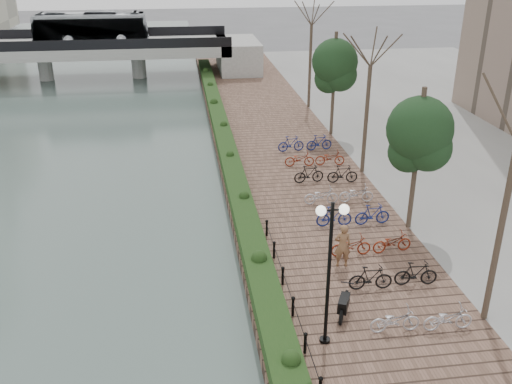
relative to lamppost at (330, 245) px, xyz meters
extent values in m
cube|color=brown|center=(1.83, 16.02, -3.86)|extent=(8.00, 75.00, 0.50)
cube|color=#183413|center=(-1.57, 18.52, -3.31)|extent=(1.10, 56.00, 0.60)
cylinder|color=black|center=(-0.77, -0.48, -3.26)|extent=(0.10, 0.10, 0.70)
cylinder|color=black|center=(-0.77, 1.52, -3.26)|extent=(0.10, 0.10, 0.70)
cylinder|color=black|center=(-0.77, 3.52, -3.26)|extent=(0.10, 0.10, 0.70)
cylinder|color=black|center=(-0.77, 5.52, -3.26)|extent=(0.10, 0.10, 0.70)
cylinder|color=black|center=(-0.77, 7.52, -3.26)|extent=(0.10, 0.10, 0.70)
cylinder|color=black|center=(0.00, 0.00, -1.10)|extent=(0.12, 0.12, 5.02)
cylinder|color=black|center=(0.00, 0.00, 1.16)|extent=(0.70, 0.06, 0.06)
sphere|color=white|center=(-0.35, 0.00, 1.16)|extent=(0.32, 0.32, 0.32)
sphere|color=white|center=(0.35, 0.00, 1.16)|extent=(0.32, 0.32, 0.32)
imported|color=brown|center=(1.83, 4.56, -2.68)|extent=(0.71, 0.50, 1.86)
imported|color=silver|center=(2.43, 0.15, -3.15)|extent=(0.60, 1.71, 0.90)
imported|color=black|center=(2.43, 2.75, -3.11)|extent=(0.47, 1.66, 1.00)
imported|color=maroon|center=(2.43, 5.35, -3.15)|extent=(0.60, 1.71, 0.90)
imported|color=navy|center=(2.43, 7.95, -3.11)|extent=(0.47, 1.66, 1.00)
imported|color=silver|center=(2.43, 10.55, -3.15)|extent=(0.60, 1.71, 0.90)
imported|color=black|center=(2.43, 13.15, -3.11)|extent=(0.47, 1.66, 1.00)
imported|color=maroon|center=(2.43, 15.75, -3.15)|extent=(0.60, 1.72, 0.90)
imported|color=navy|center=(2.43, 18.35, -3.11)|extent=(0.47, 1.66, 1.00)
imported|color=silver|center=(4.23, 0.15, -3.15)|extent=(0.60, 1.71, 0.90)
imported|color=black|center=(4.23, 2.75, -3.11)|extent=(0.47, 1.66, 1.00)
imported|color=maroon|center=(4.23, 5.35, -3.15)|extent=(0.60, 1.71, 0.90)
imported|color=navy|center=(4.23, 7.95, -3.11)|extent=(0.47, 1.66, 1.00)
imported|color=silver|center=(4.23, 10.55, -3.15)|extent=(0.60, 1.71, 0.90)
imported|color=black|center=(4.23, 13.15, -3.11)|extent=(0.47, 1.66, 1.00)
imported|color=maroon|center=(4.23, 15.75, -3.15)|extent=(0.60, 1.72, 0.90)
imported|color=navy|center=(4.23, 18.35, -3.11)|extent=(0.47, 1.66, 1.00)
cube|color=gray|center=(-17.17, 43.52, -1.11)|extent=(36.00, 8.00, 1.00)
cube|color=black|center=(-17.17, 39.62, -0.16)|extent=(36.00, 0.15, 0.90)
cube|color=black|center=(-17.17, 47.42, -0.16)|extent=(36.00, 0.15, 0.90)
cylinder|color=gray|center=(-17.17, 43.52, -2.86)|extent=(1.40, 1.40, 2.50)
cylinder|color=gray|center=(-8.17, 43.52, -2.86)|extent=(1.40, 1.40, 2.50)
imported|color=silver|center=(-12.38, 43.52, 0.89)|extent=(2.52, 10.77, 3.00)
camera|label=1|loc=(-4.29, -14.71, 8.40)|focal=40.00mm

